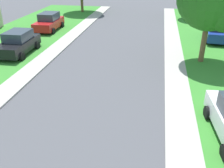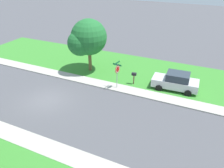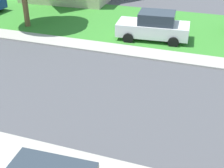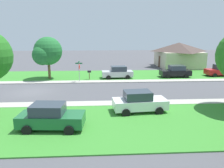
# 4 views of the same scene
# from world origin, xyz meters

# --- Properties ---
(sidewalk_east) EXTENTS (1.40, 56.00, 0.10)m
(sidewalk_east) POSITION_xyz_m (4.70, 12.00, 0.05)
(sidewalk_east) COLOR #ADA89E
(sidewalk_east) RESTS_ON ground
(sidewalk_west) EXTENTS (1.40, 56.00, 0.10)m
(sidewalk_west) POSITION_xyz_m (-4.70, 12.00, 0.05)
(sidewalk_west) COLOR #ADA89E
(sidewalk_west) RESTS_ON ground
(car_blue_across_road) EXTENTS (2.34, 4.45, 1.76)m
(car_blue_across_road) POSITION_xyz_m (8.55, 24.89, 0.87)
(car_blue_across_road) COLOR #1E389E
(car_blue_across_road) RESTS_ON ground
(car_red_near_corner) EXTENTS (2.13, 4.35, 1.76)m
(car_red_near_corner) POSITION_xyz_m (-7.58, 25.54, 0.87)
(car_red_near_corner) COLOR red
(car_red_near_corner) RESTS_ON ground
(car_black_far_down_street) EXTENTS (2.14, 4.35, 1.76)m
(car_black_far_down_street) POSITION_xyz_m (-7.08, 18.51, 0.87)
(car_black_far_down_street) COLOR black
(car_black_far_down_street) RESTS_ON ground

